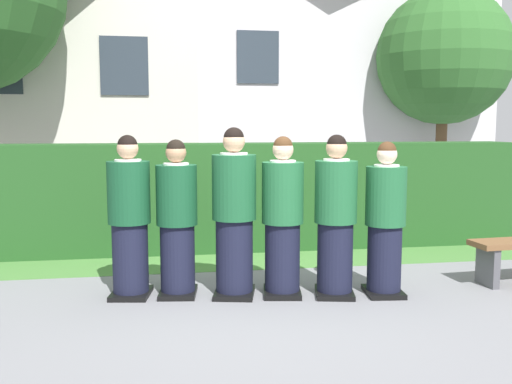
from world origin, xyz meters
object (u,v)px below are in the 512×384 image
at_px(student_front_row_5, 385,223).
at_px(student_front_row_4, 335,220).
at_px(student_front_row_0, 129,220).
at_px(student_front_row_1, 177,222).
at_px(student_front_row_3, 283,220).
at_px(student_front_row_2, 234,216).

bearing_deg(student_front_row_5, student_front_row_4, 173.57).
xyz_separation_m(student_front_row_0, student_front_row_1, (0.47, -0.05, -0.02)).
xyz_separation_m(student_front_row_3, student_front_row_4, (0.52, -0.10, 0.01)).
height_order(student_front_row_0, student_front_row_2, student_front_row_2).
relative_size(student_front_row_0, student_front_row_3, 1.01).
distance_m(student_front_row_1, student_front_row_3, 1.06).
bearing_deg(student_front_row_2, student_front_row_5, -8.21).
distance_m(student_front_row_2, student_front_row_5, 1.52).
relative_size(student_front_row_0, student_front_row_5, 1.04).
height_order(student_front_row_0, student_front_row_5, student_front_row_0).
bearing_deg(student_front_row_0, student_front_row_5, -8.07).
height_order(student_front_row_2, student_front_row_4, student_front_row_2).
relative_size(student_front_row_0, student_front_row_4, 1.00).
xyz_separation_m(student_front_row_0, student_front_row_3, (1.51, -0.20, -0.01)).
xyz_separation_m(student_front_row_1, student_front_row_4, (1.56, -0.26, 0.02)).
xyz_separation_m(student_front_row_1, student_front_row_2, (0.56, -0.10, 0.06)).
relative_size(student_front_row_3, student_front_row_5, 1.03).
bearing_deg(student_front_row_1, student_front_row_5, -8.64).
bearing_deg(student_front_row_4, student_front_row_3, 168.85).
relative_size(student_front_row_1, student_front_row_5, 1.01).
distance_m(student_front_row_4, student_front_row_5, 0.50).
height_order(student_front_row_1, student_front_row_3, student_front_row_3).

